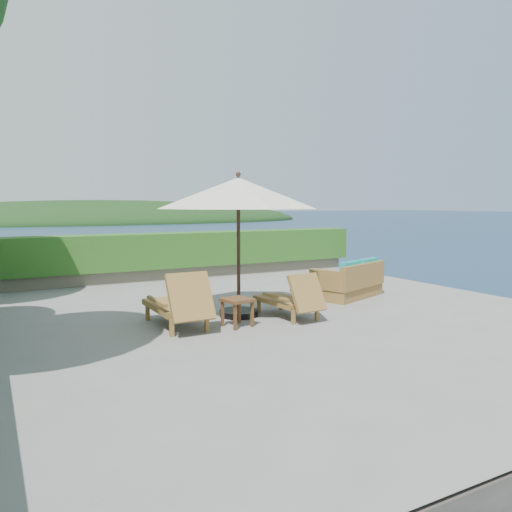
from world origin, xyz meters
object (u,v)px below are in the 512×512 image
patio_umbrella (238,195)px  side_table (237,303)px  lounge_right (291,299)px  wicker_loveseat (349,283)px  lounge_left (179,304)px

patio_umbrella → side_table: (-0.40, -0.75, -1.95)m
lounge_right → wicker_loveseat: (2.36, 1.15, -0.03)m
lounge_left → lounge_right: 2.19m
side_table → lounge_left: bearing=156.2°
lounge_left → lounge_right: size_ratio=1.13×
patio_umbrella → wicker_loveseat: patio_umbrella is taller
lounge_left → side_table: lounge_left is taller
lounge_right → lounge_left: bearing=168.3°
lounge_left → wicker_loveseat: size_ratio=0.89×
lounge_left → lounge_right: bearing=-8.5°
lounge_left → side_table: bearing=-24.5°
lounge_right → side_table: size_ratio=2.86×
lounge_right → wicker_loveseat: lounge_right is taller
patio_umbrella → wicker_loveseat: size_ratio=1.71×
lounge_left → wicker_loveseat: bearing=10.0°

